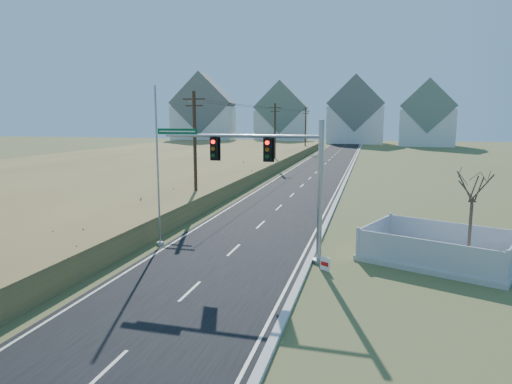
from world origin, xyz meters
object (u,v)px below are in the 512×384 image
(traffic_signal_mast, at_px, (282,175))
(fence_enclosure, at_px, (438,255))
(flagpole, at_px, (158,183))
(bare_tree, at_px, (473,185))
(open_sign, at_px, (325,264))

(traffic_signal_mast, relative_size, fence_enclosure, 1.07)
(flagpole, height_order, bare_tree, flagpole)
(traffic_signal_mast, bearing_deg, fence_enclosure, 13.52)
(fence_enclosure, height_order, bare_tree, bare_tree)
(traffic_signal_mast, bearing_deg, flagpole, 172.94)
(fence_enclosure, bearing_deg, bare_tree, 4.54)
(flagpole, bearing_deg, fence_enclosure, 2.69)
(traffic_signal_mast, relative_size, open_sign, 13.51)
(traffic_signal_mast, height_order, bare_tree, traffic_signal_mast)
(open_sign, xyz_separation_m, flagpole, (-9.31, 2.14, 3.12))
(flagpole, distance_m, bare_tree, 15.81)
(flagpole, relative_size, bare_tree, 1.78)
(traffic_signal_mast, distance_m, open_sign, 4.67)
(bare_tree, bearing_deg, open_sign, -159.61)
(fence_enclosure, distance_m, open_sign, 5.93)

